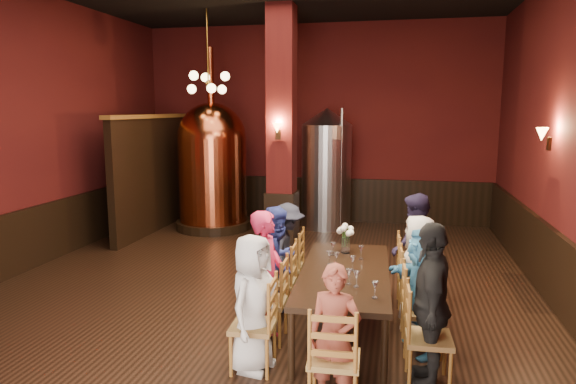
% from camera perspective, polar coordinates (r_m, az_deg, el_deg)
% --- Properties ---
extents(room, '(10.00, 10.02, 4.50)m').
position_cam_1_polar(room, '(7.07, -3.39, 6.44)').
color(room, black).
rests_on(room, ground).
extents(wainscot_right, '(0.08, 9.90, 1.00)m').
position_cam_1_polar(wainscot_right, '(7.41, 28.12, -8.28)').
color(wainscot_right, black).
rests_on(wainscot_right, ground).
extents(wainscot_back, '(7.90, 0.08, 1.00)m').
position_cam_1_polar(wainscot_back, '(12.09, 2.98, -0.76)').
color(wainscot_back, black).
rests_on(wainscot_back, ground).
extents(wainscot_left, '(0.08, 9.90, 1.00)m').
position_cam_1_polar(wainscot_left, '(9.21, -27.85, -4.99)').
color(wainscot_left, black).
rests_on(wainscot_left, ground).
extents(column, '(0.58, 0.58, 4.50)m').
position_cam_1_polar(column, '(9.85, -0.70, 7.23)').
color(column, '#4C1210').
rests_on(column, ground).
extents(partition, '(0.22, 3.50, 2.40)m').
position_cam_1_polar(partition, '(11.31, -14.71, 1.84)').
color(partition, black).
rests_on(partition, ground).
extents(pendant_cluster, '(0.90, 0.90, 1.70)m').
position_cam_1_polar(pendant_cluster, '(10.39, -8.85, 11.91)').
color(pendant_cluster, '#A57226').
rests_on(pendant_cluster, room).
extents(sconce_wall, '(0.20, 0.20, 0.36)m').
position_cam_1_polar(sconce_wall, '(7.87, 27.06, 5.38)').
color(sconce_wall, black).
rests_on(sconce_wall, room).
extents(sconce_column, '(0.20, 0.20, 0.36)m').
position_cam_1_polar(sconce_column, '(9.56, -1.10, 6.87)').
color(sconce_column, black).
rests_on(sconce_column, column).
extents(dining_table, '(1.11, 2.44, 0.75)m').
position_cam_1_polar(dining_table, '(6.02, 6.34, -9.27)').
color(dining_table, black).
rests_on(dining_table, ground).
extents(chair_0, '(0.48, 0.48, 0.92)m').
position_cam_1_polar(chair_0, '(5.28, -3.91, -14.56)').
color(chair_0, '#936025').
rests_on(chair_0, ground).
extents(person_0, '(0.58, 0.76, 1.39)m').
position_cam_1_polar(person_0, '(5.19, -3.94, -12.19)').
color(person_0, silver).
rests_on(person_0, ground).
extents(chair_1, '(0.48, 0.48, 0.92)m').
position_cam_1_polar(chair_1, '(5.89, -2.36, -11.99)').
color(chair_1, '#936025').
rests_on(chair_1, ground).
extents(person_1, '(0.38, 0.56, 1.49)m').
position_cam_1_polar(person_1, '(5.79, -2.38, -9.35)').
color(person_1, '#C42149').
rests_on(person_1, ground).
extents(chair_2, '(0.48, 0.48, 0.92)m').
position_cam_1_polar(chair_2, '(6.50, -1.15, -9.92)').
color(chair_2, '#936025').
rests_on(chair_2, ground).
extents(person_2, '(0.55, 0.76, 1.42)m').
position_cam_1_polar(person_2, '(6.42, -1.15, -7.83)').
color(person_2, navy).
rests_on(person_2, ground).
extents(chair_3, '(0.48, 0.48, 0.92)m').
position_cam_1_polar(chair_3, '(7.12, -0.14, -8.18)').
color(chair_3, '#936025').
rests_on(chair_3, ground).
extents(person_3, '(0.52, 0.87, 1.33)m').
position_cam_1_polar(person_3, '(7.06, -0.14, -6.60)').
color(person_3, '#1D1F2C').
rests_on(person_3, ground).
extents(chair_4, '(0.48, 0.48, 0.92)m').
position_cam_1_polar(chair_4, '(5.19, 15.39, -15.35)').
color(chair_4, '#936025').
rests_on(chair_4, ground).
extents(person_4, '(0.43, 0.94, 1.58)m').
position_cam_1_polar(person_4, '(5.06, 15.55, -11.96)').
color(person_4, black).
rests_on(person_4, ground).
extents(chair_5, '(0.48, 0.48, 0.92)m').
position_cam_1_polar(chair_5, '(5.80, 14.72, -12.62)').
color(chair_5, '#936025').
rests_on(chair_5, ground).
extents(person_5, '(0.80, 1.34, 1.38)m').
position_cam_1_polar(person_5, '(5.72, 14.82, -10.48)').
color(person_5, teal).
rests_on(person_5, ground).
extents(chair_6, '(0.48, 0.48, 0.92)m').
position_cam_1_polar(chair_6, '(6.42, 14.20, -10.45)').
color(chair_6, '#936025').
rests_on(chair_6, ground).
extents(person_6, '(0.52, 0.72, 1.36)m').
position_cam_1_polar(person_6, '(6.35, 14.28, -8.58)').
color(person_6, beige).
rests_on(person_6, ground).
extents(chair_7, '(0.48, 0.48, 0.92)m').
position_cam_1_polar(chair_7, '(7.05, 13.77, -8.64)').
color(chair_7, '#936025').
rests_on(chair_7, ground).
extents(person_7, '(0.42, 0.76, 1.51)m').
position_cam_1_polar(person_7, '(6.97, 13.86, -6.33)').
color(person_7, '#211A35').
rests_on(person_7, ground).
extents(chair_8, '(0.48, 0.48, 0.92)m').
position_cam_1_polar(chair_8, '(4.67, 5.14, -17.92)').
color(chair_8, '#936025').
rests_on(chair_8, ground).
extents(person_8, '(0.51, 0.38, 1.29)m').
position_cam_1_polar(person_8, '(4.59, 5.17, -15.85)').
color(person_8, brown).
rests_on(person_8, ground).
extents(copper_kettle, '(1.63, 1.63, 3.86)m').
position_cam_1_polar(copper_kettle, '(11.20, -8.39, 3.05)').
color(copper_kettle, black).
rests_on(copper_kettle, ground).
extents(steel_vessel, '(1.40, 1.40, 2.61)m').
position_cam_1_polar(steel_vessel, '(11.25, 4.30, 2.63)').
color(steel_vessel, '#B2B2B7').
rests_on(steel_vessel, ground).
extents(rose_vase, '(0.23, 0.23, 0.39)m').
position_cam_1_polar(rose_vase, '(6.65, 6.42, -4.64)').
color(rose_vase, white).
rests_on(rose_vase, dining_table).
extents(wine_glass_0, '(0.07, 0.07, 0.17)m').
position_cam_1_polar(wine_glass_0, '(6.18, 4.60, -7.31)').
color(wine_glass_0, white).
rests_on(wine_glass_0, dining_table).
extents(wine_glass_1, '(0.07, 0.07, 0.17)m').
position_cam_1_polar(wine_glass_1, '(5.19, 9.63, -10.67)').
color(wine_glass_1, white).
rests_on(wine_glass_1, dining_table).
extents(wine_glass_2, '(0.07, 0.07, 0.17)m').
position_cam_1_polar(wine_glass_2, '(6.57, 5.01, -6.30)').
color(wine_glass_2, white).
rests_on(wine_glass_2, dining_table).
extents(wine_glass_3, '(0.07, 0.07, 0.17)m').
position_cam_1_polar(wine_glass_3, '(6.00, 7.19, -7.86)').
color(wine_glass_3, white).
rests_on(wine_glass_3, dining_table).
extents(wine_glass_4, '(0.07, 0.07, 0.17)m').
position_cam_1_polar(wine_glass_4, '(5.53, 6.78, -9.35)').
color(wine_glass_4, white).
rests_on(wine_glass_4, dining_table).
extents(wine_glass_5, '(0.07, 0.07, 0.17)m').
position_cam_1_polar(wine_glass_5, '(6.44, 8.11, -6.68)').
color(wine_glass_5, white).
rests_on(wine_glass_5, dining_table).
extents(wine_glass_6, '(0.07, 0.07, 0.17)m').
position_cam_1_polar(wine_glass_6, '(6.13, 5.38, -7.45)').
color(wine_glass_6, white).
rests_on(wine_glass_6, dining_table).
extents(wine_glass_7, '(0.07, 0.07, 0.17)m').
position_cam_1_polar(wine_glass_7, '(5.47, 7.60, -9.58)').
color(wine_glass_7, white).
rests_on(wine_glass_7, dining_table).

